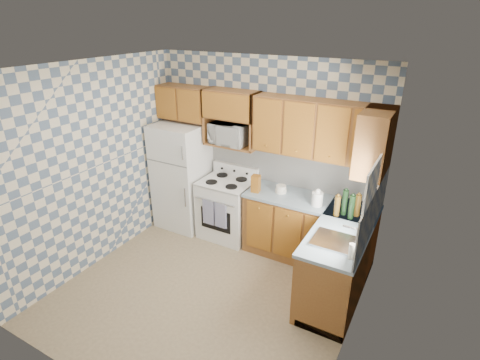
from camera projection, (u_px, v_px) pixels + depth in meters
name	position (u px, v px, depth m)	size (l,w,h in m)	color
floor	(207.00, 291.00, 4.69)	(3.40, 3.40, 0.00)	#78654A
back_wall	(265.00, 152.00, 5.42)	(3.40, 0.02, 2.70)	slate
right_wall	(359.00, 235.00, 3.39)	(0.02, 3.20, 2.70)	slate
backsplash_back	(290.00, 167.00, 5.30)	(2.60, 0.01, 0.56)	silver
backsplash_right	(373.00, 212.00, 4.09)	(0.01, 1.60, 0.56)	silver
refrigerator	(182.00, 176.00, 5.92)	(0.75, 0.70, 1.68)	white
stove_body	(227.00, 209.00, 5.74)	(0.76, 0.65, 0.90)	white
cooktop	(227.00, 182.00, 5.55)	(0.76, 0.65, 0.03)	silver
backguard	(236.00, 170.00, 5.73)	(0.76, 0.08, 0.17)	white
dish_towel_left	(208.00, 212.00, 5.47)	(0.19, 0.03, 0.39)	navy
dish_towel_right	(221.00, 215.00, 5.38)	(0.19, 0.03, 0.39)	navy
base_cabinets_back	(308.00, 230.00, 5.18)	(1.75, 0.60, 0.88)	brown
base_cabinets_right	(339.00, 262.00, 4.53)	(0.60, 1.60, 0.88)	brown
countertop_back	(310.00, 201.00, 4.99)	(1.77, 0.63, 0.04)	slate
countertop_right	(343.00, 229.00, 4.34)	(0.63, 1.60, 0.04)	slate
upper_cabinets_back	(320.00, 130.00, 4.72)	(1.75, 0.33, 0.74)	brown
upper_cabinets_fridge	(184.00, 103.00, 5.61)	(0.82, 0.33, 0.50)	brown
upper_cabinets_right	(375.00, 142.00, 4.26)	(0.33, 0.70, 0.74)	brown
microwave_shelf	(232.00, 145.00, 5.47)	(0.80, 0.33, 0.03)	brown
microwave	(230.00, 134.00, 5.41)	(0.56, 0.38, 0.31)	white
sink	(335.00, 242.00, 4.05)	(0.48, 0.40, 0.03)	#B7B7BC
window	(369.00, 204.00, 3.71)	(0.02, 0.66, 0.86)	white
bottle_0	(345.00, 202.00, 4.56)	(0.07, 0.07, 0.33)	black
bottle_1	(352.00, 207.00, 4.47)	(0.07, 0.07, 0.30)	black
bottle_2	(358.00, 205.00, 4.53)	(0.07, 0.07, 0.28)	#503711
bottle_3	(337.00, 206.00, 4.54)	(0.07, 0.07, 0.26)	#503711
knife_block	(256.00, 184.00, 5.16)	(0.11, 0.11, 0.24)	brown
electric_kettle	(317.00, 199.00, 4.80)	(0.14, 0.14, 0.18)	white
food_containers	(281.00, 189.00, 5.17)	(0.16, 0.16, 0.10)	silver
soap_bottle	(352.00, 251.00, 3.75)	(0.06, 0.06, 0.17)	silver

